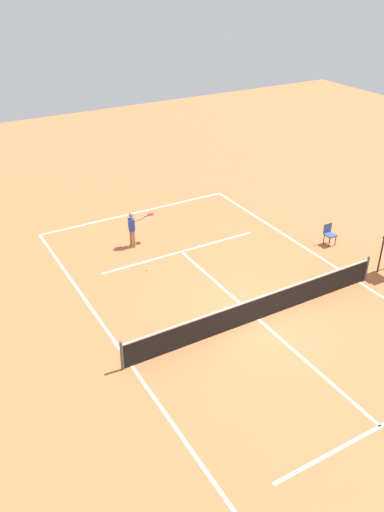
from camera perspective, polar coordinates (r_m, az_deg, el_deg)
The scene contains 6 objects.
ground_plane at distance 18.95m, azimuth 7.14°, elevation -6.77°, with size 60.00×60.00×0.00m, color #C66B3D.
court_lines at distance 18.94m, azimuth 7.14°, elevation -6.76°, with size 9.85×20.54×0.01m.
tennis_net at distance 18.66m, azimuth 7.23°, elevation -5.54°, with size 10.45×0.10×1.07m.
player_serving at distance 23.06m, azimuth -6.39°, elevation 3.20°, with size 1.29×0.49×1.62m.
tennis_ball at distance 21.62m, azimuth -4.87°, elevation -1.47°, with size 0.07×0.07×0.07m, color #CCE033.
courtside_chair_mid at distance 24.04m, azimuth 14.56°, elevation 2.39°, with size 0.44×0.46×0.95m.
Camera 1 is at (9.56, 11.91, 11.21)m, focal length 37.17 mm.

